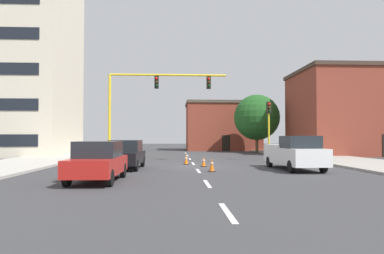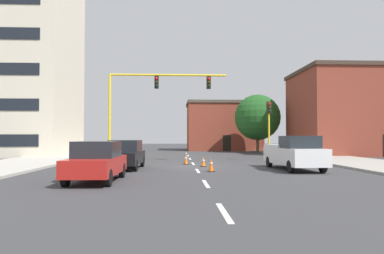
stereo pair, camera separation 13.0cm
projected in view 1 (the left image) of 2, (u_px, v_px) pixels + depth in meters
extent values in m
plane|color=#38383A|center=(195.00, 166.00, 22.87)|extent=(160.00, 160.00, 0.00)
cube|color=#B2ADA3|center=(50.00, 158.00, 30.25)|extent=(6.00, 56.00, 0.14)
cube|color=#9E998E|center=(325.00, 158.00, 31.47)|extent=(6.00, 56.00, 0.14)
cube|color=silver|center=(227.00, 212.00, 8.89)|extent=(0.16, 2.40, 0.01)
cube|color=silver|center=(207.00, 184.00, 14.38)|extent=(0.16, 2.40, 0.01)
cube|color=silver|center=(198.00, 171.00, 19.88)|extent=(0.16, 2.40, 0.01)
cube|color=silver|center=(193.00, 163.00, 25.37)|extent=(0.16, 2.40, 0.01)
cube|color=silver|center=(190.00, 159.00, 30.86)|extent=(0.16, 2.40, 0.01)
cube|color=silver|center=(187.00, 156.00, 36.35)|extent=(0.16, 2.40, 0.01)
cube|color=silver|center=(186.00, 153.00, 41.84)|extent=(0.16, 2.40, 0.01)
cube|color=beige|center=(5.00, 63.00, 36.72)|extent=(13.59, 10.71, 19.43)
cube|color=brown|center=(222.00, 128.00, 51.74)|extent=(10.44, 7.71, 6.66)
cube|color=#4C4238|center=(222.00, 104.00, 51.84)|extent=(10.74, 8.01, 0.40)
cube|color=black|center=(226.00, 143.00, 47.79)|extent=(1.10, 0.06, 2.20)
cube|color=brown|center=(361.00, 114.00, 38.23)|extent=(13.84, 9.48, 8.83)
cube|color=#3D2D23|center=(360.00, 72.00, 38.36)|extent=(14.14, 9.78, 0.40)
cube|color=yellow|center=(109.00, 159.00, 26.74)|extent=(1.80, 1.20, 0.55)
cylinder|color=yellow|center=(110.00, 115.00, 26.84)|extent=(0.20, 0.20, 6.20)
cylinder|color=yellow|center=(168.00, 75.00, 27.16)|extent=(9.01, 0.16, 0.16)
cube|color=black|center=(157.00, 82.00, 27.09)|extent=(0.32, 0.36, 0.95)
sphere|color=red|center=(156.00, 78.00, 26.91)|extent=(0.20, 0.20, 0.20)
sphere|color=#38280A|center=(156.00, 82.00, 26.90)|extent=(0.20, 0.20, 0.20)
sphere|color=black|center=(156.00, 86.00, 26.90)|extent=(0.20, 0.20, 0.20)
cube|color=black|center=(209.00, 83.00, 27.30)|extent=(0.32, 0.36, 0.95)
sphere|color=red|center=(209.00, 79.00, 27.11)|extent=(0.20, 0.20, 0.20)
sphere|color=#38280A|center=(209.00, 82.00, 27.11)|extent=(0.20, 0.20, 0.20)
sphere|color=black|center=(209.00, 86.00, 27.10)|extent=(0.20, 0.20, 0.20)
cylinder|color=yellow|center=(269.00, 131.00, 28.33)|extent=(0.14, 0.14, 4.80)
cube|color=black|center=(269.00, 108.00, 28.39)|extent=(0.32, 0.36, 0.95)
sphere|color=red|center=(269.00, 104.00, 28.21)|extent=(0.20, 0.20, 0.20)
sphere|color=#38280A|center=(269.00, 107.00, 28.20)|extent=(0.20, 0.20, 0.20)
sphere|color=black|center=(269.00, 111.00, 28.19)|extent=(0.20, 0.20, 0.20)
cylinder|color=brown|center=(257.00, 143.00, 43.61)|extent=(0.36, 0.36, 2.26)
sphere|color=#1E511E|center=(257.00, 117.00, 43.71)|extent=(5.70, 5.70, 5.70)
cube|color=white|center=(294.00, 156.00, 20.62)|extent=(2.25, 5.49, 0.95)
cube|color=#1E2328|center=(300.00, 142.00, 19.75)|extent=(1.92, 1.88, 0.70)
cube|color=white|center=(287.00, 146.00, 21.82)|extent=(2.13, 2.90, 0.16)
cylinder|color=black|center=(323.00, 166.00, 18.87)|extent=(0.25, 0.69, 0.68)
cylinder|color=black|center=(291.00, 167.00, 18.70)|extent=(0.25, 0.69, 0.68)
cylinder|color=black|center=(297.00, 162.00, 22.52)|extent=(0.25, 0.69, 0.68)
cylinder|color=black|center=(269.00, 162.00, 22.35)|extent=(0.25, 0.69, 0.68)
cube|color=#B21E19|center=(98.00, 166.00, 15.05)|extent=(1.94, 4.53, 0.70)
cube|color=#1E2328|center=(99.00, 149.00, 15.17)|extent=(1.75, 2.33, 0.70)
cylinder|color=black|center=(88.00, 170.00, 16.54)|extent=(0.23, 0.68, 0.68)
cylinder|color=black|center=(123.00, 170.00, 16.59)|extent=(0.23, 0.68, 0.68)
cylinder|color=black|center=(67.00, 178.00, 13.48)|extent=(0.23, 0.68, 0.68)
cylinder|color=black|center=(110.00, 178.00, 13.53)|extent=(0.23, 0.68, 0.68)
cube|color=black|center=(126.00, 158.00, 21.06)|extent=(1.99, 4.56, 0.70)
cube|color=#1E2328|center=(126.00, 146.00, 21.18)|extent=(1.78, 2.35, 0.70)
cylinder|color=black|center=(117.00, 162.00, 22.56)|extent=(0.24, 0.69, 0.68)
cylinder|color=black|center=(143.00, 162.00, 22.59)|extent=(0.24, 0.69, 0.68)
cylinder|color=black|center=(106.00, 165.00, 19.51)|extent=(0.24, 0.69, 0.68)
cylinder|color=black|center=(136.00, 165.00, 19.54)|extent=(0.24, 0.69, 0.68)
cube|color=black|center=(186.00, 164.00, 24.54)|extent=(0.36, 0.36, 0.04)
cone|color=orange|center=(186.00, 159.00, 24.55)|extent=(0.28, 0.28, 0.67)
cylinder|color=white|center=(186.00, 158.00, 24.56)|extent=(0.19, 0.19, 0.08)
cube|color=black|center=(204.00, 166.00, 22.68)|extent=(0.36, 0.36, 0.04)
cone|color=orange|center=(204.00, 161.00, 22.69)|extent=(0.28, 0.28, 0.61)
cylinder|color=white|center=(204.00, 160.00, 22.69)|extent=(0.19, 0.19, 0.08)
cube|color=black|center=(212.00, 171.00, 19.35)|extent=(0.36, 0.36, 0.04)
cone|color=orange|center=(212.00, 165.00, 19.36)|extent=(0.28, 0.28, 0.70)
cylinder|color=white|center=(212.00, 163.00, 19.36)|extent=(0.19, 0.19, 0.08)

